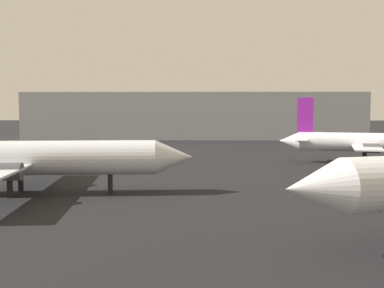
{
  "coord_description": "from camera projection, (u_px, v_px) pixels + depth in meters",
  "views": [
    {
      "loc": [
        3.22,
        -7.4,
        8.7
      ],
      "look_at": [
        2.26,
        42.2,
        4.84
      ],
      "focal_mm": 44.84,
      "sensor_mm": 36.0,
      "label": 1
    }
  ],
  "objects": [
    {
      "name": "terminal_building",
      "position": [
        194.0,
        115.0,
        134.33
      ],
      "size": [
        90.99,
        20.89,
        12.55
      ],
      "primitive_type": "cube",
      "color": "#999EA3",
      "rests_on": "ground_plane"
    },
    {
      "name": "airplane_far_left",
      "position": [
        371.0,
        142.0,
        72.19
      ],
      "size": [
        27.52,
        20.05,
        10.13
      ],
      "rotation": [
        0.0,
        0.0,
        -0.26
      ],
      "color": "white",
      "rests_on": "ground_plane"
    },
    {
      "name": "airplane_on_taxiway",
      "position": [
        25.0,
        158.0,
        47.44
      ],
      "size": [
        33.0,
        26.18,
        11.36
      ],
      "rotation": [
        0.0,
        0.0,
        0.08
      ],
      "color": "silver",
      "rests_on": "ground_plane"
    }
  ]
}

